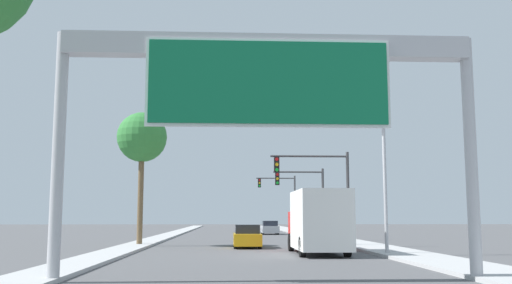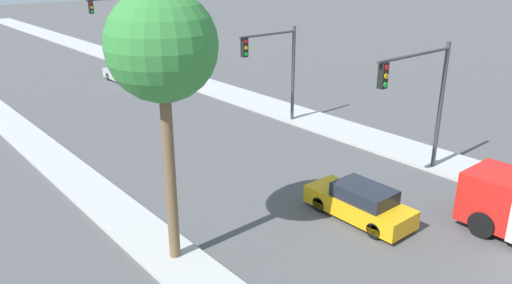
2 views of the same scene
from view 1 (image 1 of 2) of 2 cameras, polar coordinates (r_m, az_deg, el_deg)
sidewalk_right at (r=60.32m, az=5.80°, el=-9.23°), size 3.00×120.00×0.15m
median_strip_left at (r=59.94m, az=-8.71°, el=-9.19°), size 2.00×120.00×0.15m
sign_gantry at (r=18.04m, az=1.25°, el=6.25°), size 13.28×0.73×7.70m
car_far_left at (r=36.78m, az=-0.91°, el=-9.45°), size 1.71×4.46×1.46m
car_near_right at (r=64.57m, az=1.38°, el=-8.59°), size 1.83×4.64×1.51m
truck_box_primary at (r=30.40m, az=6.21°, el=-7.97°), size 2.49×7.44×3.30m
traffic_light_near_intersection at (r=38.21m, az=6.68°, el=-3.93°), size 5.27×0.32×6.26m
traffic_light_mid_block at (r=48.12m, az=5.09°, el=-4.97°), size 4.28×0.32×5.99m
traffic_light_far_intersection at (r=67.98m, az=2.72°, el=-5.26°), size 4.69×0.32×6.80m
palm_tree_background at (r=39.79m, az=-11.33°, el=0.35°), size 3.41×3.41×9.07m
street_lamp_right at (r=30.22m, az=12.14°, el=-1.00°), size 2.56×0.28×8.99m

